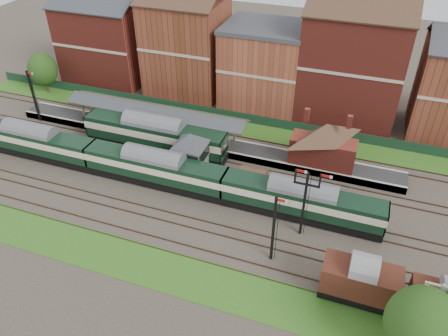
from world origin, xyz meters
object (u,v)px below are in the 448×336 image
(semaphore_bracket, at_px, (305,200))
(platform_railcar, at_px, (155,134))
(goods_van_a, at_px, (360,281))
(signal_box, at_px, (191,153))
(dmu_train, at_px, (155,168))

(semaphore_bracket, bearing_deg, platform_railcar, 157.40)
(goods_van_a, bearing_deg, platform_railcar, 151.13)
(signal_box, relative_size, semaphore_bracket, 0.73)
(semaphore_bracket, xyz_separation_m, platform_railcar, (-21.62, 9.00, -2.00))
(semaphore_bracket, xyz_separation_m, goods_van_a, (6.49, -6.50, -2.31))
(signal_box, bearing_deg, goods_van_a, -29.64)
(dmu_train, bearing_deg, signal_box, 44.57)
(platform_railcar, bearing_deg, semaphore_bracket, -22.60)
(semaphore_bracket, relative_size, dmu_train, 0.15)
(semaphore_bracket, bearing_deg, goods_van_a, -45.05)
(dmu_train, height_order, platform_railcar, platform_railcar)
(platform_railcar, relative_size, goods_van_a, 2.90)
(signal_box, distance_m, platform_railcar, 7.36)
(signal_box, bearing_deg, semaphore_bracket, -20.92)
(dmu_train, xyz_separation_m, goods_van_a, (24.83, -9.00, -0.07))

